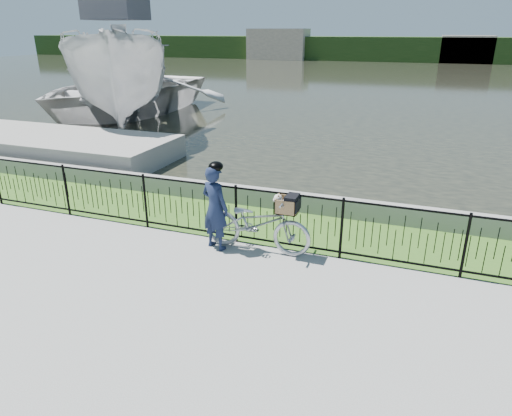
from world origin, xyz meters
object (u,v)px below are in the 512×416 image
at_px(boat_far, 123,91).
at_px(boat_near, 122,75).
at_px(cyclist, 215,206).
at_px(dock, 29,143).
at_px(bicycle_rig, 257,223).

bearing_deg(boat_far, boat_near, -53.61).
xyz_separation_m(cyclist, boat_near, (-8.55, 9.41, 1.27)).
height_order(dock, boat_near, boat_near).
relative_size(bicycle_rig, cyclist, 1.23).
bearing_deg(boat_near, bicycle_rig, -44.81).
height_order(bicycle_rig, boat_far, boat_far).
relative_size(dock, boat_far, 0.91).
bearing_deg(boat_far, cyclist, -48.89).
relative_size(cyclist, boat_far, 0.15).
height_order(boat_near, boat_far, boat_near).
xyz_separation_m(boat_near, boat_far, (-1.82, 2.46, -1.01)).
height_order(cyclist, boat_near, boat_near).
xyz_separation_m(dock, boat_near, (0.19, 5.14, 1.75)).
bearing_deg(bicycle_rig, boat_far, 133.53).
distance_m(boat_near, boat_far, 3.22).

